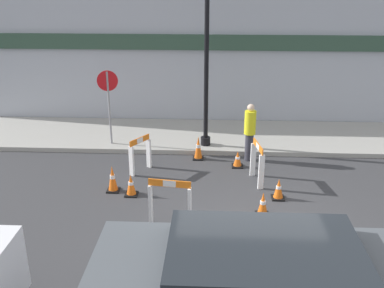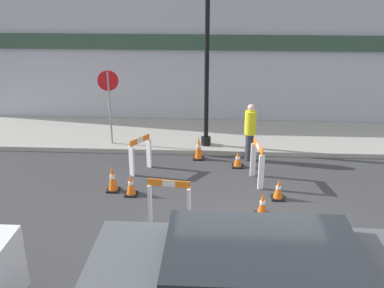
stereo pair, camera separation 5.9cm
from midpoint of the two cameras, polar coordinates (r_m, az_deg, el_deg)
ground_plane at (r=9.07m, az=6.81°, el=-12.65°), size 60.00×60.00×0.00m
sidewalk_slab at (r=14.35m, az=5.49°, el=0.98°), size 18.00×2.87×0.14m
storefront_facade at (r=15.14m, az=5.65°, el=12.57°), size 18.00×0.22×5.50m
streetlamp_post at (r=12.60m, az=2.09°, el=14.28°), size 0.44×0.44×5.23m
stop_sign at (r=13.29m, az=-10.38°, el=6.10°), size 0.59×0.13×2.22m
barricade_0 at (r=11.32m, az=8.44°, el=-2.23°), size 0.28×0.84×1.05m
barricade_1 at (r=11.89m, az=-6.44°, el=-1.21°), size 0.51×0.68×0.96m
barricade_2 at (r=9.36m, az=-2.73°, el=-7.25°), size 0.90×0.25×1.06m
traffic_cone_0 at (r=9.95m, az=9.10°, el=-7.64°), size 0.30×0.30×0.56m
traffic_cone_1 at (r=12.26m, az=5.97°, el=-1.97°), size 0.30×0.30×0.45m
traffic_cone_2 at (r=12.66m, az=0.97°, el=-0.53°), size 0.30×0.30×0.68m
traffic_cone_3 at (r=11.03m, az=-9.91°, el=-4.38°), size 0.30×0.30×0.66m
traffic_cone_4 at (r=10.79m, az=-7.62°, el=-5.20°), size 0.30×0.30×0.54m
traffic_cone_5 at (r=10.73m, az=11.07°, el=-5.70°), size 0.30×0.30×0.51m
person_worker at (r=12.48m, az=7.52°, el=1.70°), size 0.44×0.44×1.64m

